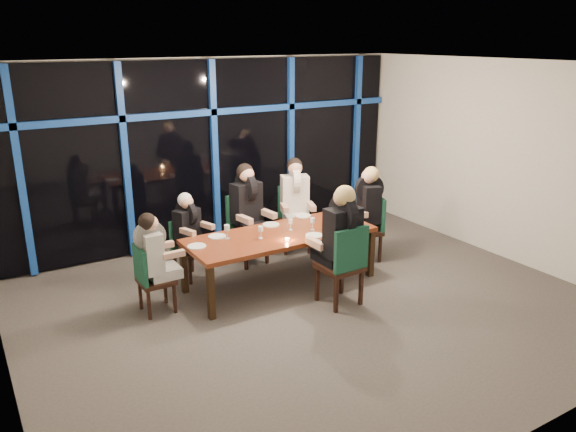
{
  "coord_description": "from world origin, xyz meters",
  "views": [
    {
      "loc": [
        -3.66,
        -5.39,
        3.3
      ],
      "look_at": [
        0.0,
        0.6,
        1.05
      ],
      "focal_mm": 35.0,
      "sensor_mm": 36.0,
      "label": 1
    }
  ],
  "objects_px": {
    "diner_end_left": "(153,248)",
    "chair_far_left": "(186,245)",
    "chair_far_mid": "(245,225)",
    "diner_far_mid": "(248,200)",
    "diner_far_right": "(295,192)",
    "chair_far_right": "(294,215)",
    "chair_near_mid": "(344,262)",
    "dining_table": "(280,238)",
    "diner_end_right": "(366,200)",
    "water_pitcher": "(334,219)",
    "diner_near_mid": "(341,228)",
    "diner_far_left": "(189,224)",
    "wine_bottle": "(354,214)",
    "chair_end_right": "(371,224)",
    "chair_end_left": "(149,276)"
  },
  "relations": [
    {
      "from": "diner_near_mid",
      "to": "chair_end_right",
      "type": "bearing_deg",
      "value": -144.46
    },
    {
      "from": "chair_end_left",
      "to": "chair_near_mid",
      "type": "xyz_separation_m",
      "value": [
        2.16,
        -1.09,
        0.11
      ]
    },
    {
      "from": "chair_far_mid",
      "to": "diner_far_mid",
      "type": "relative_size",
      "value": 1.03
    },
    {
      "from": "chair_near_mid",
      "to": "diner_end_right",
      "type": "relative_size",
      "value": 1.11
    },
    {
      "from": "diner_far_right",
      "to": "wine_bottle",
      "type": "distance_m",
      "value": 1.22
    },
    {
      "from": "dining_table",
      "to": "diner_far_right",
      "type": "xyz_separation_m",
      "value": [
        0.86,
        1.0,
        0.3
      ]
    },
    {
      "from": "chair_end_right",
      "to": "diner_end_right",
      "type": "xyz_separation_m",
      "value": [
        -0.08,
        0.03,
        0.39
      ]
    },
    {
      "from": "chair_far_right",
      "to": "chair_end_right",
      "type": "distance_m",
      "value": 1.25
    },
    {
      "from": "chair_near_mid",
      "to": "water_pitcher",
      "type": "bearing_deg",
      "value": -119.21
    },
    {
      "from": "chair_near_mid",
      "to": "diner_end_right",
      "type": "xyz_separation_m",
      "value": [
        1.23,
        1.11,
        0.35
      ]
    },
    {
      "from": "chair_far_left",
      "to": "diner_near_mid",
      "type": "bearing_deg",
      "value": -72.63
    },
    {
      "from": "chair_far_mid",
      "to": "diner_far_right",
      "type": "distance_m",
      "value": 0.97
    },
    {
      "from": "chair_near_mid",
      "to": "diner_far_mid",
      "type": "xyz_separation_m",
      "value": [
        -0.36,
        1.91,
        0.39
      ]
    },
    {
      "from": "chair_far_right",
      "to": "diner_near_mid",
      "type": "height_order",
      "value": "diner_near_mid"
    },
    {
      "from": "chair_far_left",
      "to": "diner_far_left",
      "type": "bearing_deg",
      "value": -90.0
    },
    {
      "from": "diner_far_left",
      "to": "diner_far_mid",
      "type": "bearing_deg",
      "value": -14.86
    },
    {
      "from": "chair_far_mid",
      "to": "water_pitcher",
      "type": "distance_m",
      "value": 1.44
    },
    {
      "from": "chair_near_mid",
      "to": "wine_bottle",
      "type": "relative_size",
      "value": 2.94
    },
    {
      "from": "chair_far_right",
      "to": "chair_near_mid",
      "type": "relative_size",
      "value": 0.95
    },
    {
      "from": "diner_end_left",
      "to": "chair_far_right",
      "type": "bearing_deg",
      "value": -70.39
    },
    {
      "from": "diner_end_left",
      "to": "chair_far_left",
      "type": "bearing_deg",
      "value": -42.73
    },
    {
      "from": "chair_far_right",
      "to": "diner_near_mid",
      "type": "distance_m",
      "value": 2.1
    },
    {
      "from": "chair_far_mid",
      "to": "water_pitcher",
      "type": "height_order",
      "value": "chair_far_mid"
    },
    {
      "from": "chair_near_mid",
      "to": "water_pitcher",
      "type": "height_order",
      "value": "chair_near_mid"
    },
    {
      "from": "chair_near_mid",
      "to": "diner_near_mid",
      "type": "distance_m",
      "value": 0.44
    },
    {
      "from": "chair_far_left",
      "to": "wine_bottle",
      "type": "xyz_separation_m",
      "value": [
        2.12,
        -1.1,
        0.41
      ]
    },
    {
      "from": "chair_end_right",
      "to": "diner_far_left",
      "type": "xyz_separation_m",
      "value": [
        -2.65,
        0.75,
        0.26
      ]
    },
    {
      "from": "diner_far_mid",
      "to": "diner_near_mid",
      "type": "relative_size",
      "value": 0.97
    },
    {
      "from": "chair_far_mid",
      "to": "chair_far_right",
      "type": "distance_m",
      "value": 0.92
    },
    {
      "from": "dining_table",
      "to": "wine_bottle",
      "type": "bearing_deg",
      "value": -9.76
    },
    {
      "from": "diner_far_left",
      "to": "wine_bottle",
      "type": "xyz_separation_m",
      "value": [
        2.1,
        -1.03,
        0.07
      ]
    },
    {
      "from": "chair_far_left",
      "to": "diner_end_right",
      "type": "distance_m",
      "value": 2.75
    },
    {
      "from": "chair_far_right",
      "to": "water_pitcher",
      "type": "bearing_deg",
      "value": -74.32
    },
    {
      "from": "diner_near_mid",
      "to": "diner_far_right",
      "type": "bearing_deg",
      "value": -106.67
    },
    {
      "from": "diner_far_left",
      "to": "wine_bottle",
      "type": "height_order",
      "value": "diner_far_left"
    },
    {
      "from": "diner_far_right",
      "to": "wine_bottle",
      "type": "relative_size",
      "value": 2.72
    },
    {
      "from": "chair_near_mid",
      "to": "chair_far_mid",
      "type": "bearing_deg",
      "value": -80.81
    },
    {
      "from": "chair_near_mid",
      "to": "chair_far_right",
      "type": "bearing_deg",
      "value": -106.17
    },
    {
      "from": "wine_bottle",
      "to": "water_pitcher",
      "type": "relative_size",
      "value": 1.66
    },
    {
      "from": "diner_end_left",
      "to": "water_pitcher",
      "type": "bearing_deg",
      "value": -96.4
    },
    {
      "from": "chair_far_mid",
      "to": "diner_far_right",
      "type": "bearing_deg",
      "value": -8.38
    },
    {
      "from": "diner_near_mid",
      "to": "water_pitcher",
      "type": "bearing_deg",
      "value": -122.16
    },
    {
      "from": "chair_near_mid",
      "to": "diner_end_left",
      "type": "relative_size",
      "value": 1.25
    },
    {
      "from": "water_pitcher",
      "to": "diner_far_mid",
      "type": "bearing_deg",
      "value": 141.94
    },
    {
      "from": "diner_end_left",
      "to": "diner_near_mid",
      "type": "relative_size",
      "value": 0.82
    },
    {
      "from": "chair_far_mid",
      "to": "chair_far_right",
      "type": "relative_size",
      "value": 1.02
    },
    {
      "from": "wine_bottle",
      "to": "chair_end_right",
      "type": "bearing_deg",
      "value": 27.21
    },
    {
      "from": "diner_end_right",
      "to": "chair_far_left",
      "type": "bearing_deg",
      "value": -89.18
    },
    {
      "from": "diner_end_right",
      "to": "diner_near_mid",
      "type": "relative_size",
      "value": 0.92
    },
    {
      "from": "chair_far_left",
      "to": "diner_end_left",
      "type": "distance_m",
      "value": 1.15
    }
  ]
}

